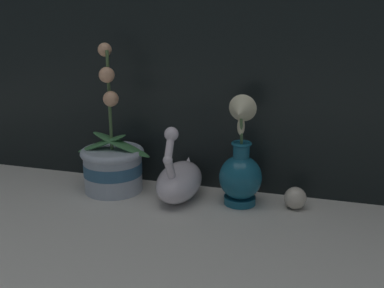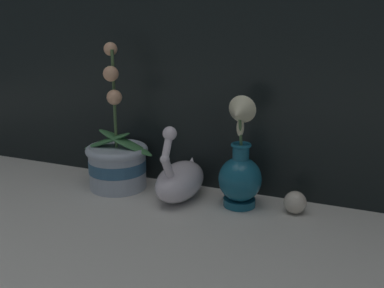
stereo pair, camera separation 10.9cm
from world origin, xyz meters
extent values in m
plane|color=beige|center=(0.00, 0.00, 0.00)|extent=(2.80, 2.80, 0.00)
cylinder|color=#B2BCCC|center=(-0.21, 0.11, 0.06)|extent=(0.15, 0.15, 0.11)
cylinder|color=#386689|center=(-0.21, 0.11, 0.06)|extent=(0.15, 0.15, 0.03)
torus|color=#B2BCCC|center=(-0.21, 0.11, 0.11)|extent=(0.17, 0.17, 0.02)
cylinder|color=#4C6B3D|center=(-0.21, 0.11, 0.24)|extent=(0.01, 0.01, 0.25)
ellipsoid|color=#427F47|center=(-0.18, 0.11, 0.13)|extent=(0.16, 0.05, 0.07)
ellipsoid|color=#427F47|center=(-0.24, 0.11, 0.13)|extent=(0.14, 0.07, 0.06)
sphere|color=#E5A87F|center=(-0.22, 0.13, 0.37)|extent=(0.03, 0.03, 0.03)
sphere|color=#E5A87F|center=(-0.20, 0.09, 0.31)|extent=(0.04, 0.04, 0.04)
sphere|color=#E5A87F|center=(-0.19, 0.08, 0.25)|extent=(0.04, 0.04, 0.04)
ellipsoid|color=white|center=(-0.02, 0.11, 0.05)|extent=(0.11, 0.19, 0.09)
cone|color=white|center=(-0.02, 0.18, 0.06)|extent=(0.05, 0.07, 0.07)
cylinder|color=white|center=(-0.02, 0.04, 0.10)|extent=(0.02, 0.05, 0.07)
sphere|color=white|center=(-0.02, 0.02, 0.13)|extent=(0.02, 0.02, 0.02)
cylinder|color=white|center=(-0.02, 0.03, 0.16)|extent=(0.02, 0.04, 0.06)
sphere|color=white|center=(-0.02, 0.05, 0.19)|extent=(0.03, 0.03, 0.03)
cylinder|color=#195B75|center=(0.13, 0.12, 0.01)|extent=(0.08, 0.08, 0.02)
ellipsoid|color=#195B75|center=(0.13, 0.12, 0.07)|extent=(0.11, 0.11, 0.11)
cylinder|color=#195B75|center=(0.13, 0.12, 0.14)|extent=(0.04, 0.04, 0.04)
torus|color=#195B75|center=(0.13, 0.12, 0.15)|extent=(0.05, 0.05, 0.01)
cylinder|color=#567A47|center=(0.13, 0.11, 0.19)|extent=(0.01, 0.02, 0.07)
cone|color=beige|center=(0.13, 0.09, 0.24)|extent=(0.07, 0.06, 0.07)
ellipsoid|color=beige|center=(0.13, 0.11, 0.20)|extent=(0.02, 0.02, 0.04)
sphere|color=beige|center=(0.26, 0.13, 0.03)|extent=(0.05, 0.05, 0.05)
camera|label=1|loc=(0.30, -0.90, 0.46)|focal=42.00mm
camera|label=2|loc=(0.41, -0.87, 0.46)|focal=42.00mm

